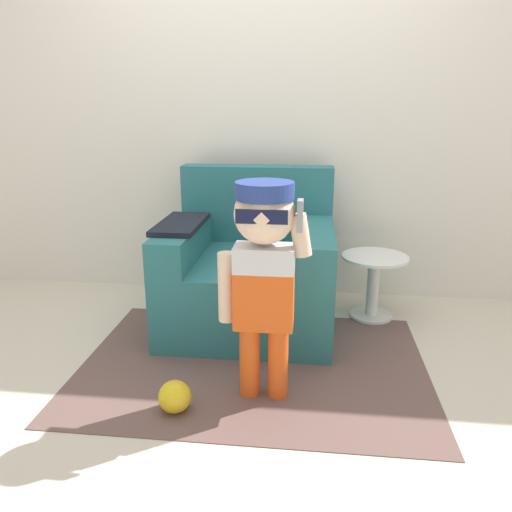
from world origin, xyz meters
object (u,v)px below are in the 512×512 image
object	(u,v)px
armchair	(251,271)
person_child	(264,259)
side_table	(373,280)
toy_ball	(175,397)

from	to	relation	value
armchair	person_child	xyz separation A→B (m)	(0.16, -0.82, 0.34)
side_table	toy_ball	xyz separation A→B (m)	(-0.96, -1.12, -0.17)
toy_ball	armchair	bearing A→B (deg)	78.05
side_table	toy_ball	bearing A→B (deg)	-130.41
armchair	side_table	xyz separation A→B (m)	(0.75, 0.13, -0.07)
person_child	side_table	size ratio (longest dim) A/B	2.44
side_table	toy_ball	size ratio (longest dim) A/B	2.82
armchair	side_table	size ratio (longest dim) A/B	2.44
armchair	person_child	bearing A→B (deg)	-79.01
armchair	side_table	bearing A→B (deg)	10.07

